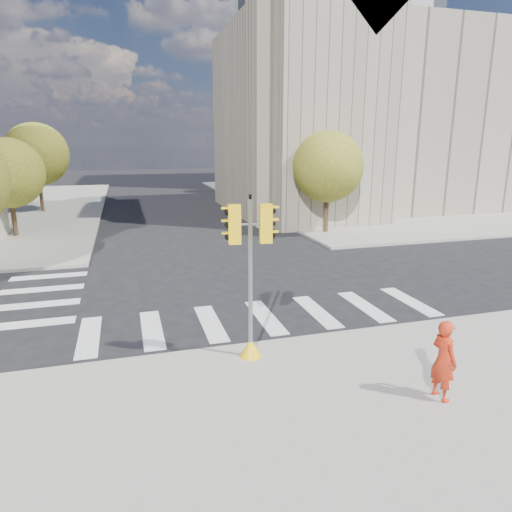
{
  "coord_description": "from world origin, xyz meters",
  "views": [
    {
      "loc": [
        -4.24,
        -15.21,
        5.56
      ],
      "look_at": [
        -0.44,
        -2.1,
        2.1
      ],
      "focal_mm": 32.0,
      "sensor_mm": 36.0,
      "label": 1
    }
  ],
  "objects_px": {
    "lamp_far": "(253,151)",
    "traffic_signal": "(250,292)",
    "photographer": "(444,360)",
    "lamp_near": "(310,156)"
  },
  "relations": [
    {
      "from": "lamp_far",
      "to": "traffic_signal",
      "type": "bearing_deg",
      "value": -105.94
    },
    {
      "from": "photographer",
      "to": "traffic_signal",
      "type": "bearing_deg",
      "value": 42.53
    },
    {
      "from": "lamp_near",
      "to": "traffic_signal",
      "type": "bearing_deg",
      "value": -116.49
    },
    {
      "from": "lamp_near",
      "to": "lamp_far",
      "type": "height_order",
      "value": "same"
    },
    {
      "from": "lamp_near",
      "to": "traffic_signal",
      "type": "distance_m",
      "value": 21.18
    },
    {
      "from": "lamp_near",
      "to": "photographer",
      "type": "relative_size",
      "value": 4.55
    },
    {
      "from": "lamp_near",
      "to": "photographer",
      "type": "distance_m",
      "value": 22.91
    },
    {
      "from": "traffic_signal",
      "to": "photographer",
      "type": "relative_size",
      "value": 2.34
    },
    {
      "from": "lamp_far",
      "to": "traffic_signal",
      "type": "height_order",
      "value": "lamp_far"
    },
    {
      "from": "traffic_signal",
      "to": "lamp_near",
      "type": "bearing_deg",
      "value": 71.27
    }
  ]
}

